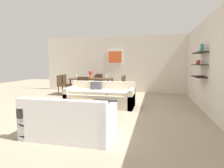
# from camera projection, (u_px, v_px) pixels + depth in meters

# --- Properties ---
(ground_plane) EXTENTS (18.00, 18.00, 0.00)m
(ground_plane) POSITION_uv_depth(u_px,v_px,m) (101.00, 108.00, 5.74)
(ground_plane) COLOR tan
(back_wall_unit) EXTENTS (8.40, 0.09, 2.70)m
(back_wall_unit) POSITION_uv_depth(u_px,v_px,m) (127.00, 64.00, 8.95)
(back_wall_unit) COLOR silver
(back_wall_unit) RESTS_ON ground
(right_wall_shelf_unit) EXTENTS (0.34, 8.20, 2.70)m
(right_wall_shelf_unit) POSITION_uv_depth(u_px,v_px,m) (204.00, 65.00, 5.50)
(right_wall_shelf_unit) COLOR silver
(right_wall_shelf_unit) RESTS_ON ground
(sofa_beige) EXTENTS (2.19, 0.90, 0.78)m
(sofa_beige) POSITION_uv_depth(u_px,v_px,m) (100.00, 97.00, 6.06)
(sofa_beige) COLOR beige
(sofa_beige) RESTS_ON ground
(loveseat_white) EXTENTS (1.64, 0.90, 0.78)m
(loveseat_white) POSITION_uv_depth(u_px,v_px,m) (70.00, 122.00, 3.52)
(loveseat_white) COLOR white
(loveseat_white) RESTS_ON ground
(coffee_table) EXTENTS (1.13, 0.94, 0.38)m
(coffee_table) POSITION_uv_depth(u_px,v_px,m) (92.00, 110.00, 4.81)
(coffee_table) COLOR black
(coffee_table) RESTS_ON ground
(decorative_bowl) EXTENTS (0.35, 0.35, 0.09)m
(decorative_bowl) POSITION_uv_depth(u_px,v_px,m) (88.00, 101.00, 4.74)
(decorative_bowl) COLOR #99844C
(decorative_bowl) RESTS_ON coffee_table
(dining_table) EXTENTS (1.77, 0.86, 0.75)m
(dining_table) POSITION_uv_depth(u_px,v_px,m) (92.00, 80.00, 8.01)
(dining_table) COLOR #422D1E
(dining_table) RESTS_ON ground
(dining_chair_head) EXTENTS (0.44, 0.44, 0.88)m
(dining_chair_head) POSITION_uv_depth(u_px,v_px,m) (97.00, 82.00, 8.84)
(dining_chair_head) COLOR #422D1E
(dining_chair_head) RESTS_ON ground
(dining_chair_right_far) EXTENTS (0.44, 0.44, 0.88)m
(dining_chair_right_far) POSITION_uv_depth(u_px,v_px,m) (122.00, 84.00, 7.93)
(dining_chair_right_far) COLOR #422D1E
(dining_chair_right_far) RESTS_ON ground
(dining_chair_left_near) EXTENTS (0.44, 0.44, 0.88)m
(dining_chair_left_near) POSITION_uv_depth(u_px,v_px,m) (62.00, 84.00, 8.13)
(dining_chair_left_near) COLOR #422D1E
(dining_chair_left_near) RESTS_ON ground
(dining_chair_left_far) EXTENTS (0.44, 0.44, 0.88)m
(dining_chair_left_far) POSITION_uv_depth(u_px,v_px,m) (66.00, 83.00, 8.50)
(dining_chair_left_far) COLOR #422D1E
(dining_chair_left_far) RESTS_ON ground
(dining_chair_foot) EXTENTS (0.44, 0.44, 0.88)m
(dining_chair_foot) POSITION_uv_depth(u_px,v_px,m) (85.00, 86.00, 7.22)
(dining_chair_foot) COLOR #422D1E
(dining_chair_foot) RESTS_ON ground
(dining_chair_right_near) EXTENTS (0.44, 0.44, 0.88)m
(dining_chair_right_near) POSITION_uv_depth(u_px,v_px,m) (120.00, 85.00, 7.55)
(dining_chair_right_near) COLOR #422D1E
(dining_chair_right_near) RESTS_ON ground
(wine_glass_foot) EXTENTS (0.06, 0.06, 0.15)m
(wine_glass_foot) POSITION_uv_depth(u_px,v_px,m) (89.00, 76.00, 7.63)
(wine_glass_foot) COLOR silver
(wine_glass_foot) RESTS_ON dining_table
(wine_glass_right_far) EXTENTS (0.07, 0.07, 0.17)m
(wine_glass_right_far) POSITION_uv_depth(u_px,v_px,m) (107.00, 76.00, 7.94)
(wine_glass_right_far) COLOR silver
(wine_glass_right_far) RESTS_ON dining_table
(wine_glass_head) EXTENTS (0.06, 0.06, 0.18)m
(wine_glass_head) POSITION_uv_depth(u_px,v_px,m) (94.00, 75.00, 8.34)
(wine_glass_head) COLOR silver
(wine_glass_head) RESTS_ON dining_table
(wine_glass_right_near) EXTENTS (0.06, 0.06, 0.17)m
(wine_glass_right_near) POSITION_uv_depth(u_px,v_px,m) (106.00, 76.00, 7.74)
(wine_glass_right_near) COLOR silver
(wine_glass_right_near) RESTS_ON dining_table
(wine_glass_left_near) EXTENTS (0.07, 0.07, 0.18)m
(wine_glass_left_near) POSITION_uv_depth(u_px,v_px,m) (76.00, 75.00, 8.03)
(wine_glass_left_near) COLOR silver
(wine_glass_left_near) RESTS_ON dining_table
(centerpiece_vase) EXTENTS (0.16, 0.16, 0.34)m
(centerpiece_vase) POSITION_uv_depth(u_px,v_px,m) (91.00, 74.00, 7.93)
(centerpiece_vase) COLOR #D85933
(centerpiece_vase) RESTS_ON dining_table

